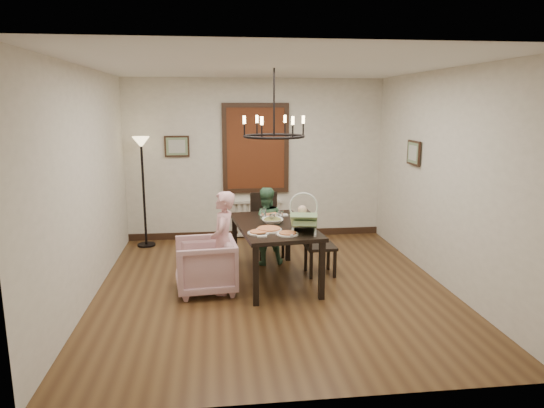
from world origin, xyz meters
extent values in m
cube|color=brown|center=(0.00, 0.00, 0.00)|extent=(4.50, 5.00, 0.01)
cube|color=white|center=(0.00, 0.00, 2.80)|extent=(4.50, 5.00, 0.01)
cube|color=silver|center=(0.00, 2.50, 1.40)|extent=(4.50, 0.01, 2.80)
cube|color=silver|center=(-2.25, 0.00, 1.40)|extent=(0.01, 5.00, 2.80)
cube|color=silver|center=(2.25, 0.00, 1.40)|extent=(0.01, 5.00, 2.80)
cube|color=black|center=(0.05, 0.26, 0.76)|extent=(1.13, 1.77, 0.05)
cube|color=black|center=(-0.27, -0.56, 0.37)|extent=(0.07, 0.07, 0.73)
cube|color=black|center=(-0.45, 0.99, 0.37)|extent=(0.07, 0.07, 0.73)
cube|color=black|center=(0.55, -0.46, 0.37)|extent=(0.07, 0.07, 0.73)
cube|color=black|center=(0.37, 1.08, 0.37)|extent=(0.07, 0.07, 0.73)
imported|color=#CE9DAB|center=(-0.86, -0.03, 0.34)|extent=(0.82, 0.80, 0.69)
imported|color=#E8A4A7|center=(-0.64, -0.10, 0.54)|extent=(0.33, 0.44, 1.08)
imported|color=#44734F|center=(0.01, 0.99, 0.48)|extent=(0.50, 0.41, 0.96)
imported|color=white|center=(0.03, 0.30, 0.83)|extent=(0.34, 0.34, 0.08)
cylinder|color=tan|center=(-0.06, -0.07, 0.80)|extent=(0.33, 0.33, 0.04)
cylinder|color=silver|center=(0.02, 0.24, 0.86)|extent=(0.07, 0.07, 0.14)
cube|color=#542710|center=(0.00, 2.46, 1.60)|extent=(1.00, 0.03, 1.40)
cube|color=black|center=(-1.35, 2.47, 1.65)|extent=(0.42, 0.03, 0.36)
cube|color=black|center=(2.21, 0.90, 1.65)|extent=(0.03, 0.42, 0.36)
torus|color=black|center=(0.05, 0.26, 1.95)|extent=(0.80, 0.80, 0.04)
camera|label=1|loc=(-0.72, -5.96, 2.35)|focal=32.00mm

